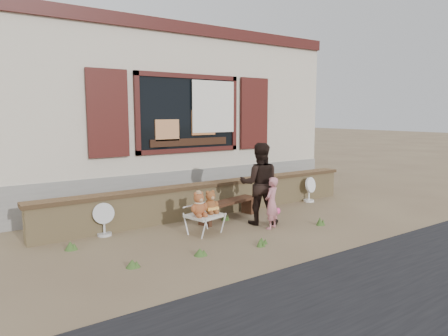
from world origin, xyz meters
TOP-DOWN VIEW (x-y plane):
  - ground at (0.00, 0.00)m, footprint 80.00×80.00m
  - shopfront at (0.00, 4.49)m, footprint 8.04×5.13m
  - brick_wall at (0.00, 1.00)m, footprint 7.10×0.36m
  - bench at (0.02, 0.50)m, footprint 1.46×0.63m
  - folding_chair at (-0.85, -0.06)m, footprint 0.66×0.61m
  - teddy_bear_left at (-0.99, -0.10)m, footprint 0.36×0.33m
  - teddy_bear_right at (-0.72, -0.03)m, footprint 0.35×0.32m
  - child at (0.30, -0.47)m, footprint 0.40×0.35m
  - adult at (0.33, -0.09)m, footprint 0.94×0.90m
  - fan_left at (-2.31, 0.80)m, footprint 0.37×0.24m
  - fan_right at (2.49, 0.72)m, footprint 0.37×0.24m
  - grass_tufts at (-1.24, -0.47)m, footprint 4.30×1.70m

SIDE VIEW (x-z plane):
  - ground at x=0.00m, z-range 0.00..0.00m
  - grass_tufts at x=-1.24m, z-range -0.01..0.14m
  - bench at x=0.02m, z-range 0.08..0.45m
  - fan_left at x=-2.31m, z-range 0.00..0.57m
  - fan_right at x=2.49m, z-range 0.00..0.58m
  - folding_chair at x=-0.85m, z-range 0.14..0.48m
  - brick_wall at x=0.00m, z-range 0.01..0.67m
  - child at x=0.30m, z-range 0.00..0.93m
  - teddy_bear_right at x=-0.72m, z-range 0.34..0.75m
  - teddy_bear_left at x=-0.99m, z-range 0.34..0.76m
  - adult at x=0.33m, z-range 0.00..1.52m
  - shopfront at x=0.00m, z-range 0.00..4.00m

